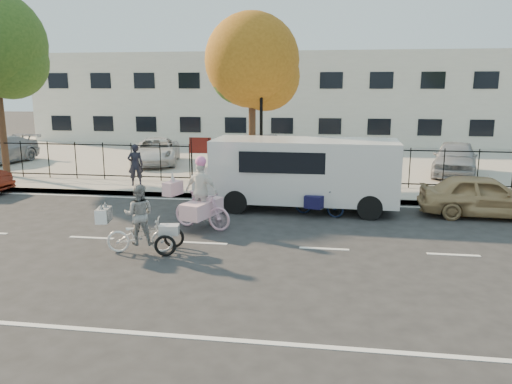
% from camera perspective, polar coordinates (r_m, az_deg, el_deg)
% --- Properties ---
extents(ground, '(120.00, 120.00, 0.00)m').
position_cam_1_polar(ground, '(12.66, -5.97, -5.84)').
color(ground, '#333334').
extents(road_markings, '(60.00, 9.52, 0.01)m').
position_cam_1_polar(road_markings, '(12.66, -5.98, -5.82)').
color(road_markings, silver).
rests_on(road_markings, ground).
extents(curb, '(60.00, 0.10, 0.15)m').
position_cam_1_polar(curb, '(17.40, -1.85, -0.57)').
color(curb, '#A8A399').
rests_on(curb, ground).
extents(sidewalk, '(60.00, 2.20, 0.15)m').
position_cam_1_polar(sidewalk, '(18.41, -1.26, 0.14)').
color(sidewalk, '#A8A399').
rests_on(sidewalk, ground).
extents(parking_lot, '(60.00, 15.60, 0.15)m').
position_cam_1_polar(parking_lot, '(27.10, 1.94, 3.98)').
color(parking_lot, '#A8A399').
rests_on(parking_lot, ground).
extents(iron_fence, '(58.00, 0.06, 1.50)m').
position_cam_1_polar(iron_fence, '(19.33, -0.72, 3.20)').
color(iron_fence, black).
rests_on(iron_fence, sidewalk).
extents(building, '(34.00, 10.00, 6.00)m').
position_cam_1_polar(building, '(36.79, 3.80, 10.66)').
color(building, silver).
rests_on(building, ground).
extents(lamppost, '(0.36, 0.36, 4.33)m').
position_cam_1_polar(lamppost, '(18.65, 0.60, 9.70)').
color(lamppost, black).
rests_on(lamppost, sidewalk).
extents(street_sign, '(0.85, 0.06, 1.80)m').
position_cam_1_polar(street_sign, '(19.26, -6.38, 4.64)').
color(street_sign, black).
rests_on(street_sign, sidewalk).
extents(zebra_trike, '(1.93, 0.93, 1.65)m').
position_cam_1_polar(zebra_trike, '(12.07, -13.12, -3.84)').
color(zebra_trike, white).
rests_on(zebra_trike, ground).
extents(unicorn_bike, '(2.06, 1.49, 2.03)m').
position_cam_1_polar(unicorn_bike, '(13.74, -6.34, -1.17)').
color(unicorn_bike, '#E5AECA').
rests_on(unicorn_bike, ground).
extents(bull_bike, '(1.84, 1.30, 1.66)m').
position_cam_1_polar(bull_bike, '(15.21, 7.17, -0.24)').
color(bull_bike, '#0F1934').
rests_on(bull_bike, ground).
extents(white_van, '(6.32, 2.30, 2.23)m').
position_cam_1_polar(white_van, '(15.84, 5.13, 2.40)').
color(white_van, white).
rests_on(white_van, ground).
extents(gold_sedan, '(3.81, 1.66, 1.28)m').
position_cam_1_polar(gold_sedan, '(16.45, 24.62, -0.40)').
color(gold_sedan, tan).
rests_on(gold_sedan, ground).
extents(pedestrian, '(0.68, 0.58, 1.59)m').
position_cam_1_polar(pedestrian, '(19.46, -13.62, 3.04)').
color(pedestrian, black).
rests_on(pedestrian, sidewalk).
extents(lot_car_b, '(3.04, 4.81, 1.24)m').
position_cam_1_polar(lot_car_b, '(24.74, -11.37, 4.60)').
color(lot_car_b, silver).
rests_on(lot_car_b, parking_lot).
extents(lot_car_c, '(2.63, 4.69, 1.46)m').
position_cam_1_polar(lot_car_c, '(23.29, 0.63, 4.66)').
color(lot_car_c, '#53545B').
rests_on(lot_car_c, parking_lot).
extents(lot_car_d, '(2.73, 4.55, 1.45)m').
position_cam_1_polar(lot_car_d, '(22.78, 21.80, 3.62)').
color(lot_car_d, '#9FA1A7').
rests_on(lot_car_d, parking_lot).
extents(tree_mid, '(3.64, 3.62, 6.64)m').
position_cam_1_polar(tree_mid, '(19.73, -0.01, 14.30)').
color(tree_mid, '#442D1D').
rests_on(tree_mid, ground).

